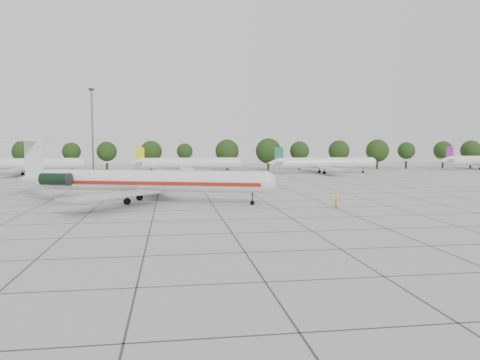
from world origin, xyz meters
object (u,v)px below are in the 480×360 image
Objects in this scene: bg_airliner_c at (189,163)px; bg_airliner_b at (28,164)px; bg_airliner_d at (325,163)px; ground_crew at (336,203)px; floodlight_mast at (92,125)px; main_airliner at (137,180)px.

bg_airliner_b is at bearing 176.35° from bg_airliner_c.
ground_crew is at bearing -107.56° from bg_airliner_d.
bg_airliner_b is 26.28m from floodlight_mast.
bg_airliner_c is 38.33m from bg_airliner_d.
floodlight_mast is (-45.48, 94.32, 13.44)m from ground_crew.
bg_airliner_b is 1.00× the size of bg_airliner_d.
ground_crew is 0.07× the size of floodlight_mast.
main_airliner is 61.92m from bg_airliner_c.
ground_crew is at bearing -5.68° from main_airliner.
bg_airliner_d is (38.15, -3.71, 0.00)m from bg_airliner_c.
bg_airliner_b is at bearing 175.46° from bg_airliner_d.
floodlight_mast reaches higher than bg_airliner_d.
floodlight_mast is (-19.27, 82.95, 11.01)m from main_airliner.
bg_airliner_c is (-16.39, 72.50, 2.06)m from ground_crew.
ground_crew is (26.21, -11.36, -2.43)m from main_airliner.
main_airliner reaches higher than bg_airliner_c.
bg_airliner_d is at bearing -5.55° from bg_airliner_c.
floodlight_mast reaches higher than ground_crew.
ground_crew is at bearing -51.64° from bg_airliner_b.
bg_airliner_b is 81.58m from bg_airliner_d.
main_airliner is 1.52× the size of floodlight_mast.
main_airliner is 1.37× the size of bg_airliner_b.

